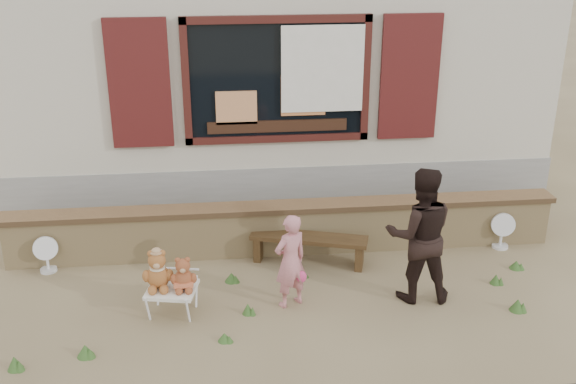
{
  "coord_description": "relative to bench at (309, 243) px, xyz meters",
  "views": [
    {
      "loc": [
        -0.81,
        -6.84,
        4.05
      ],
      "look_at": [
        0.0,
        0.6,
        1.0
      ],
      "focal_mm": 42.0,
      "sensor_mm": 36.0,
      "label": 1
    }
  ],
  "objects": [
    {
      "name": "shopfront",
      "position": [
        -0.27,
        3.84,
        1.73
      ],
      "size": [
        8.04,
        5.13,
        4.0
      ],
      "color": "#A29B83",
      "rests_on": "ground"
    },
    {
      "name": "ground",
      "position": [
        -0.27,
        -0.65,
        -0.27
      ],
      "size": [
        80.0,
        80.0,
        0.0
      ],
      "primitive_type": "plane",
      "color": "brown",
      "rests_on": "ground"
    },
    {
      "name": "child",
      "position": [
        -0.34,
        -0.96,
        0.28
      ],
      "size": [
        0.48,
        0.42,
        1.1
      ],
      "primitive_type": "imported",
      "rotation": [
        0.0,
        0.0,
        3.63
      ],
      "color": "#D07C82",
      "rests_on": "ground"
    },
    {
      "name": "brick_wall",
      "position": [
        -0.27,
        0.35,
        0.07
      ],
      "size": [
        7.1,
        0.36,
        0.67
      ],
      "color": "tan",
      "rests_on": "ground"
    },
    {
      "name": "folding_chair",
      "position": [
        -1.65,
        -1.01,
        0.02
      ],
      "size": [
        0.6,
        0.55,
        0.32
      ],
      "rotation": [
        0.0,
        0.0,
        -0.2
      ],
      "color": "silver",
      "rests_on": "ground"
    },
    {
      "name": "fan_right",
      "position": [
        2.58,
        0.15,
        -0.02
      ],
      "size": [
        0.32,
        0.21,
        0.5
      ],
      "rotation": [
        0.0,
        0.0,
        -0.23
      ],
      "color": "silver",
      "rests_on": "ground"
    },
    {
      "name": "grass_tufts",
      "position": [
        -0.26,
        -1.14,
        -0.21
      ],
      "size": [
        5.82,
        1.65,
        0.15
      ],
      "color": "#355823",
      "rests_on": "ground"
    },
    {
      "name": "adult",
      "position": [
        1.11,
        -0.95,
        0.52
      ],
      "size": [
        0.82,
        0.67,
        1.58
      ],
      "primitive_type": "imported",
      "rotation": [
        0.0,
        0.0,
        3.05
      ],
      "color": "black",
      "rests_on": "ground"
    },
    {
      "name": "teddy_bear_right",
      "position": [
        -1.51,
        -1.04,
        0.24
      ],
      "size": [
        0.33,
        0.3,
        0.39
      ],
      "primitive_type": null,
      "rotation": [
        0.0,
        0.0,
        -0.2
      ],
      "color": "brown",
      "rests_on": "folding_chair"
    },
    {
      "name": "fan_left",
      "position": [
        -3.23,
        0.12,
        -0.03
      ],
      "size": [
        0.31,
        0.2,
        0.48
      ],
      "rotation": [
        0.0,
        0.0,
        0.23
      ],
      "color": "silver",
      "rests_on": "ground"
    },
    {
      "name": "teddy_bear_left",
      "position": [
        -1.78,
        -0.98,
        0.28
      ],
      "size": [
        0.39,
        0.35,
        0.46
      ],
      "primitive_type": null,
      "rotation": [
        0.0,
        0.0,
        -0.2
      ],
      "color": "brown",
      "rests_on": "folding_chair"
    },
    {
      "name": "bench",
      "position": [
        0.0,
        0.0,
        0.0
      ],
      "size": [
        1.49,
        0.73,
        0.37
      ],
      "rotation": [
        0.0,
        0.0,
        -0.3
      ],
      "color": "#362513",
      "rests_on": "ground"
    }
  ]
}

